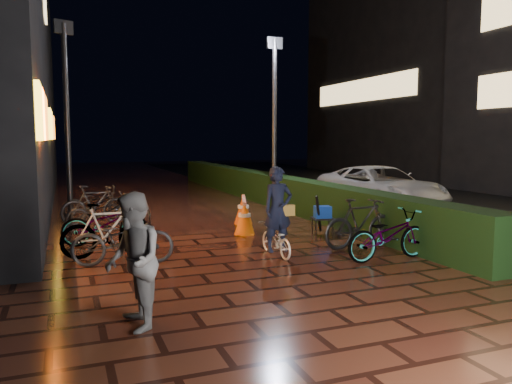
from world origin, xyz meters
name	(u,v)px	position (x,y,z in m)	size (l,w,h in m)	color
ground	(265,268)	(0.00, 0.00, 0.00)	(80.00, 80.00, 0.00)	#381911
asphalt_road	(462,205)	(9.00, 5.00, 0.00)	(11.00, 60.00, 0.01)	black
hedge	(266,188)	(3.30, 8.00, 0.50)	(0.70, 20.00, 1.00)	black
bystander_person	(133,261)	(-2.42, -1.97, 0.79)	(0.77, 0.60, 1.59)	#5B5B5D
van	(380,187)	(6.07, 5.41, 0.67)	(2.19, 4.76, 1.32)	#B9BABF
lamp_post_hedge	(274,116)	(2.88, 6.34, 2.85)	(0.49, 0.14, 5.18)	black
lamp_post_sf	(67,113)	(-3.00, 6.19, 2.84)	(0.48, 0.26, 5.16)	black
cyclist	(277,223)	(0.53, 0.71, 0.62)	(0.62, 1.19, 1.68)	white
traffic_barrier	(244,214)	(0.91, 3.60, 0.37)	(0.96, 1.85, 0.75)	orange
cart_assembly	(322,214)	(2.36, 2.33, 0.48)	(0.60, 0.51, 0.93)	black
parked_bikes_storefront	(104,217)	(-2.34, 3.71, 0.47)	(1.97, 5.99, 1.01)	black
parked_bikes_hedge	(375,229)	(2.32, 0.19, 0.48)	(1.81, 1.65, 1.01)	black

